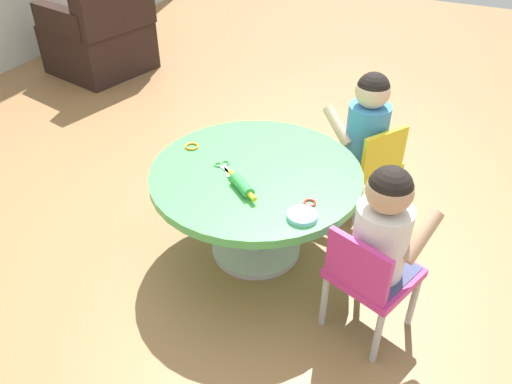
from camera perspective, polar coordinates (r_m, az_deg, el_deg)
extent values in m
plane|color=#9E7247|center=(2.56, 0.00, -6.42)|extent=(10.00, 10.00, 0.00)
cylinder|color=silver|center=(2.55, 0.00, -6.17)|extent=(0.44, 0.44, 0.03)
cylinder|color=silver|center=(2.42, 0.00, -2.64)|extent=(0.12, 0.12, 0.43)
cylinder|color=#4CB259|center=(2.28, 0.00, 1.99)|extent=(0.96, 0.96, 0.04)
cylinder|color=#B7B7BC|center=(2.23, 17.32, -11.60)|extent=(0.03, 0.03, 0.28)
cylinder|color=#B7B7BC|center=(2.30, 11.80, -8.47)|extent=(0.03, 0.03, 0.28)
cylinder|color=#B7B7BC|center=(2.06, 13.52, -15.60)|extent=(0.03, 0.03, 0.28)
cylinder|color=#B7B7BC|center=(2.15, 7.70, -12.01)|extent=(0.03, 0.03, 0.28)
cube|color=#CC338C|center=(2.07, 13.16, -8.88)|extent=(0.38, 0.38, 0.04)
cube|color=#CC338C|center=(1.89, 11.37, -8.23)|extent=(0.11, 0.26, 0.22)
cube|color=#3F4772|center=(2.07, 13.17, -8.84)|extent=(0.35, 0.34, 0.04)
cylinder|color=white|center=(1.95, 13.84, -5.28)|extent=(0.21, 0.21, 0.30)
sphere|color=tan|center=(1.82, 14.84, 0.12)|extent=(0.17, 0.17, 0.17)
sphere|color=black|center=(1.81, 14.90, 0.45)|extent=(0.16, 0.16, 0.16)
cylinder|color=tan|center=(1.97, 18.19, -4.79)|extent=(0.22, 0.12, 0.17)
cylinder|color=tan|center=(2.05, 12.95, -2.05)|extent=(0.22, 0.12, 0.17)
cylinder|color=#B7B7BC|center=(2.95, 11.76, 2.66)|extent=(0.03, 0.03, 0.28)
cylinder|color=#B7B7BC|center=(2.80, 7.81, 1.15)|extent=(0.03, 0.03, 0.28)
cylinder|color=#B7B7BC|center=(2.81, 15.25, 0.16)|extent=(0.03, 0.03, 0.28)
cylinder|color=#B7B7BC|center=(2.65, 11.28, -1.57)|extent=(0.03, 0.03, 0.28)
cube|color=yellow|center=(2.71, 11.92, 3.38)|extent=(0.41, 0.41, 0.04)
cube|color=yellow|center=(2.57, 14.26, 4.39)|extent=(0.24, 0.17, 0.22)
cube|color=#3F4772|center=(2.71, 11.93, 3.42)|extent=(0.37, 0.38, 0.04)
cylinder|color=#3F8CCC|center=(2.63, 12.38, 6.54)|extent=(0.21, 0.21, 0.30)
sphere|color=beige|center=(2.53, 13.04, 11.01)|extent=(0.17, 0.17, 0.17)
sphere|color=black|center=(2.52, 13.08, 11.28)|extent=(0.16, 0.16, 0.16)
cylinder|color=beige|center=(2.75, 12.75, 8.43)|extent=(0.16, 0.21, 0.17)
cylinder|color=beige|center=(2.61, 9.18, 7.36)|extent=(0.16, 0.21, 0.17)
cube|color=black|center=(4.67, -17.23, 15.32)|extent=(0.83, 0.83, 0.40)
cube|color=black|center=(4.32, -15.77, 19.95)|extent=(0.72, 0.30, 0.45)
cube|color=black|center=(4.76, -14.93, 19.88)|extent=(0.24, 0.61, 0.20)
cube|color=black|center=(4.43, -21.09, 17.60)|extent=(0.24, 0.61, 0.20)
cylinder|color=green|center=(2.13, -1.59, 0.77)|extent=(0.12, 0.14, 0.05)
cylinder|color=yellow|center=(2.20, -2.65, 1.99)|extent=(0.04, 0.05, 0.02)
cylinder|color=yellow|center=(2.07, -0.46, -0.54)|extent=(0.04, 0.05, 0.02)
cube|color=silver|center=(2.27, -3.36, 2.42)|extent=(0.07, 0.10, 0.01)
cube|color=silver|center=(2.27, -3.36, 2.42)|extent=(0.10, 0.08, 0.01)
torus|color=green|center=(2.31, -4.30, 3.07)|extent=(0.05, 0.05, 0.01)
torus|color=green|center=(2.32, -3.46, 3.27)|extent=(0.05, 0.05, 0.01)
cylinder|color=#8CCCF2|center=(2.00, 5.24, -2.69)|extent=(0.12, 0.12, 0.02)
torus|color=red|center=(2.08, 6.09, -1.20)|extent=(0.05, 0.05, 0.01)
torus|color=orange|center=(2.46, -7.25, 5.13)|extent=(0.07, 0.07, 0.01)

